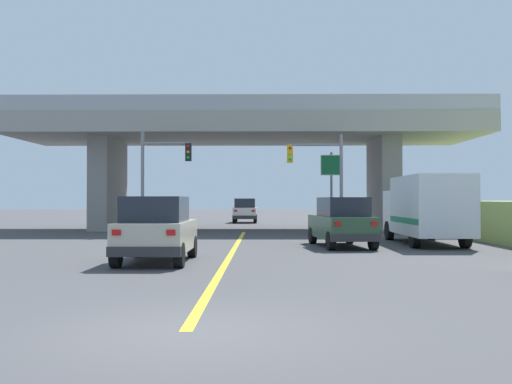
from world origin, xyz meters
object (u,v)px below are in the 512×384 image
Objects in this scene: suv_crossing at (342,222)px; traffic_signal_nearside at (323,170)px; traffic_signal_farside at (159,169)px; suv_lead at (157,229)px; box_truck at (426,208)px; highway_sign at (331,174)px; sedan_oncoming at (245,211)px.

traffic_signal_nearside reaches higher than suv_crossing.
suv_crossing is at bearing -41.23° from traffic_signal_farside.
suv_lead is 0.60× the size of box_truck.
box_truck is (10.28, 7.63, 0.54)m from suv_lead.
highway_sign reaches higher than suv_lead.
highway_sign is at bearing 21.61° from traffic_signal_farside.
sedan_oncoming is 0.78× the size of traffic_signal_nearside.
suv_lead is 1.00× the size of sedan_oncoming.
traffic_signal_nearside is (0.03, 8.04, 2.50)m from suv_crossing.
suv_lead is 0.78× the size of traffic_signal_nearside.
traffic_signal_farside is 1.18× the size of highway_sign.
box_truck is at bearing -70.69° from sedan_oncoming.
suv_crossing is 12.00m from traffic_signal_farside.
traffic_signal_nearside is 8.86m from traffic_signal_farside.
highway_sign is at bearing 76.08° from traffic_signal_nearside.
box_truck is 1.30× the size of traffic_signal_nearside.
traffic_signal_farside is 10.47m from highway_sign.
sedan_oncoming is at bearing 109.31° from box_truck.
traffic_signal_nearside is 3.66m from highway_sign.
suv_crossing is at bearing -94.49° from highway_sign.
highway_sign is (7.36, 17.78, 2.43)m from suv_lead.
suv_crossing is 26.20m from sedan_oncoming.
traffic_signal_farside is at bearing -158.39° from highway_sign.
sedan_oncoming is 18.69m from traffic_signal_farside.
traffic_signal_nearside reaches higher than box_truck.
highway_sign reaches higher than suv_crossing.
sedan_oncoming is (-8.53, 24.34, -0.55)m from box_truck.
suv_crossing is (6.46, 6.19, 0.00)m from suv_lead.
suv_lead is at bearing -142.71° from suv_crossing.
suv_crossing is 1.02× the size of highway_sign.
suv_lead is 19.39m from highway_sign.
highway_sign is (9.73, 3.86, -0.12)m from traffic_signal_farside.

